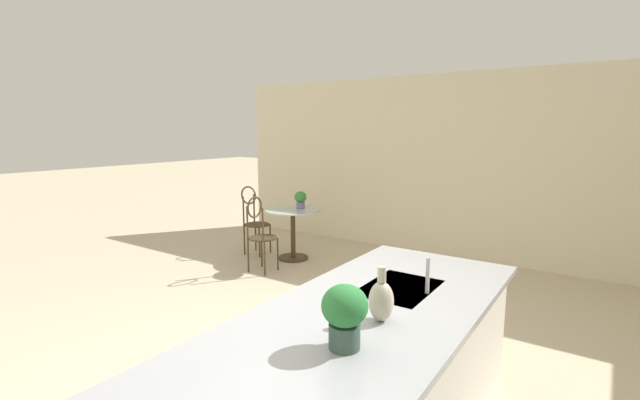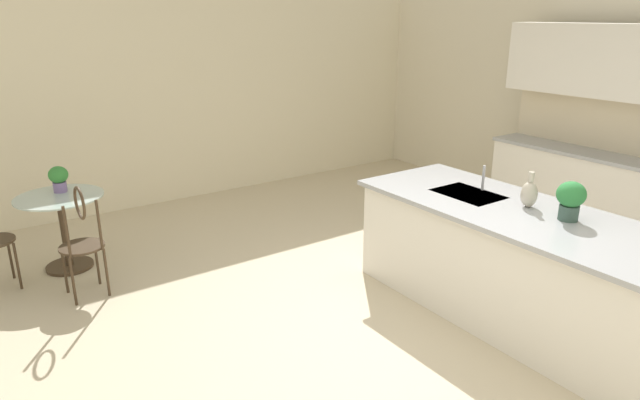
# 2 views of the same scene
# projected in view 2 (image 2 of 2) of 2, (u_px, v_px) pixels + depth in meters

# --- Properties ---
(ground_plane) EXTENTS (40.00, 40.00, 0.00)m
(ground_plane) POSITION_uv_depth(u_px,v_px,m) (410.00, 332.00, 4.36)
(ground_plane) COLOR beige
(wall_left_window) EXTENTS (0.12, 7.80, 2.70)m
(wall_left_window) POSITION_uv_depth(u_px,v_px,m) (188.00, 96.00, 7.24)
(wall_left_window) COLOR beige
(wall_left_window) RESTS_ON ground
(kitchen_island) EXTENTS (2.80, 1.06, 0.92)m
(kitchen_island) POSITION_uv_depth(u_px,v_px,m) (517.00, 265.00, 4.44)
(kitchen_island) COLOR white
(kitchen_island) RESTS_ON ground
(back_counter_run) EXTENTS (2.44, 0.64, 1.52)m
(back_counter_run) POSITION_uv_depth(u_px,v_px,m) (596.00, 190.00, 6.25)
(back_counter_run) COLOR white
(back_counter_run) RESTS_ON ground
(upper_cabinet_run) EXTENTS (2.40, 0.36, 0.76)m
(upper_cabinet_run) POSITION_uv_depth(u_px,v_px,m) (616.00, 62.00, 5.78)
(upper_cabinet_run) COLOR white
(upper_cabinet_run) RESTS_ON back_counter_run
(bistro_table) EXTENTS (0.80, 0.80, 0.74)m
(bistro_table) POSITION_uv_depth(u_px,v_px,m) (64.00, 225.00, 5.33)
(bistro_table) COLOR #3D2D1E
(bistro_table) RESTS_ON ground
(chair_by_island) EXTENTS (0.49, 0.40, 1.04)m
(chair_by_island) POSITION_uv_depth(u_px,v_px,m) (82.00, 237.00, 4.72)
(chair_by_island) COLOR #3D2D1E
(chair_by_island) RESTS_ON ground
(sink_faucet) EXTENTS (0.02, 0.02, 0.22)m
(sink_faucet) POSITION_uv_depth(u_px,v_px,m) (483.00, 178.00, 4.78)
(sink_faucet) COLOR #B2B5BA
(sink_faucet) RESTS_ON kitchen_island
(potted_plant_on_table) EXTENTS (0.18, 0.18, 0.25)m
(potted_plant_on_table) POSITION_uv_depth(u_px,v_px,m) (59.00, 177.00, 5.31)
(potted_plant_on_table) COLOR #7A669E
(potted_plant_on_table) RESTS_ON bistro_table
(potted_plant_counter_near) EXTENTS (0.21, 0.21, 0.30)m
(potted_plant_counter_near) POSITION_uv_depth(u_px,v_px,m) (571.00, 198.00, 4.07)
(potted_plant_counter_near) COLOR #385147
(potted_plant_counter_near) RESTS_ON kitchen_island
(vase_on_counter) EXTENTS (0.13, 0.13, 0.29)m
(vase_on_counter) POSITION_uv_depth(u_px,v_px,m) (529.00, 194.00, 4.36)
(vase_on_counter) COLOR #BCB29E
(vase_on_counter) RESTS_ON kitchen_island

